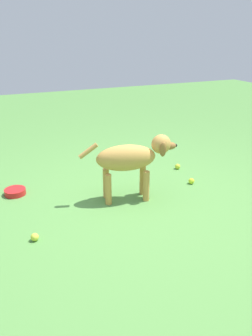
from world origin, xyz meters
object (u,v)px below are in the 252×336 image
at_px(dog, 132,158).
at_px(tennis_ball_0, 35,237).
at_px(tennis_ball_2, 178,166).
at_px(water_bowl, 15,192).
at_px(tennis_ball_1, 191,181).

relative_size(dog, tennis_ball_0, 14.62).
distance_m(tennis_ball_2, water_bowl, 1.94).
distance_m(dog, tennis_ball_0, 1.17).
bearing_deg(tennis_ball_1, tennis_ball_0, -77.05).
height_order(tennis_ball_1, tennis_ball_2, same).
height_order(tennis_ball_0, tennis_ball_2, same).
relative_size(tennis_ball_0, tennis_ball_1, 1.00).
distance_m(dog, tennis_ball_1, 0.87).
height_order(tennis_ball_0, water_bowl, tennis_ball_0).
xyz_separation_m(tennis_ball_1, water_bowl, (-0.52, -1.85, -0.00)).
distance_m(tennis_ball_0, water_bowl, 0.93).
distance_m(tennis_ball_0, tennis_ball_1, 1.85).
relative_size(tennis_ball_1, water_bowl, 0.30).
bearing_deg(tennis_ball_2, dog, -60.32).
bearing_deg(dog, tennis_ball_1, 15.58).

